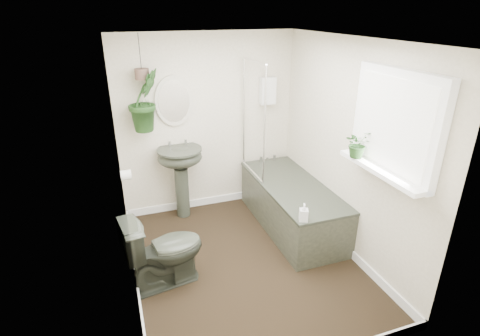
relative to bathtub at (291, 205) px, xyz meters
name	(u,v)px	position (x,y,z in m)	size (l,w,h in m)	color
floor	(245,262)	(-0.80, -0.50, -0.30)	(2.30, 2.80, 0.02)	black
ceiling	(246,38)	(-0.80, -0.50, 2.02)	(2.30, 2.80, 0.02)	white
wall_back	(208,125)	(-0.80, 0.91, 0.86)	(2.30, 0.02, 2.30)	beige
wall_front	(320,244)	(-0.80, -1.91, 0.86)	(2.30, 0.02, 2.30)	beige
wall_left	(121,181)	(-1.96, -0.50, 0.86)	(0.02, 2.80, 2.30)	beige
wall_right	(347,150)	(0.36, -0.50, 0.86)	(0.02, 2.80, 2.30)	beige
skirting	(245,258)	(-0.80, -0.50, -0.24)	(2.30, 2.80, 0.10)	white
bathtub	(291,205)	(0.00, 0.00, 0.00)	(0.72, 1.72, 0.58)	#2D3228
bath_screen	(254,120)	(-0.33, 0.49, 0.99)	(0.04, 0.72, 1.40)	silver
shower_box	(268,91)	(0.00, 0.84, 1.26)	(0.20, 0.10, 0.35)	white
oval_mirror	(174,101)	(-1.22, 0.87, 1.21)	(0.46, 0.03, 0.62)	beige
wall_sconce	(141,112)	(-1.62, 0.86, 1.11)	(0.04, 0.04, 0.22)	black
toilet_roll_holder	(126,175)	(-1.90, 0.20, 0.61)	(0.11, 0.11, 0.11)	white
window_recess	(395,123)	(0.29, -1.20, 1.36)	(0.08, 1.00, 0.90)	white
window_sill	(381,170)	(0.22, -1.20, 0.94)	(0.18, 1.00, 0.04)	white
window_blinds	(391,124)	(0.24, -1.20, 1.36)	(0.01, 0.86, 0.76)	white
toilet	(164,250)	(-1.65, -0.55, 0.10)	(0.43, 0.76, 0.77)	#2D3228
pedestal_sink	(182,183)	(-1.22, 0.71, 0.18)	(0.56, 0.47, 0.95)	#2D3228
sill_plant	(358,144)	(0.17, -0.90, 1.09)	(0.24, 0.21, 0.26)	black
hanging_plant	(145,100)	(-1.58, 0.75, 1.27)	(0.39, 0.32, 0.72)	black
soap_bottle	(304,212)	(-0.28, -0.79, 0.38)	(0.08, 0.09, 0.19)	#2E2124
hanging_pot	(142,74)	(-1.58, 0.75, 1.57)	(0.16, 0.16, 0.12)	brown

